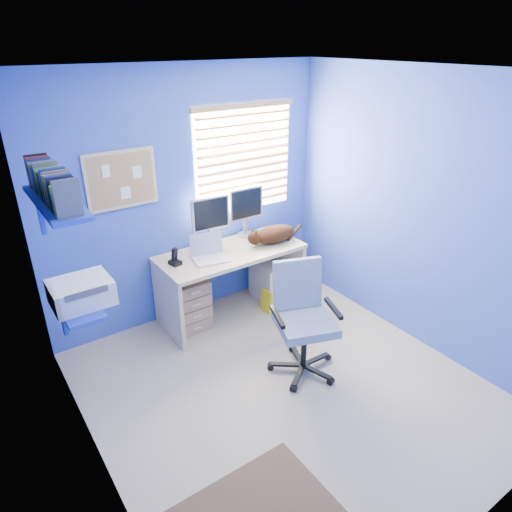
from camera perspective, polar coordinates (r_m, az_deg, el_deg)
floor at (r=4.03m, az=3.67°, el=-16.21°), size 3.00×3.20×0.00m
ceiling at (r=3.00m, az=5.10°, el=22.02°), size 3.00×3.20×0.00m
wall_back at (r=4.59m, az=-8.41°, el=7.17°), size 3.00×0.01×2.50m
wall_front at (r=2.50m, az=28.54°, el=-13.21°), size 3.00×0.01×2.50m
wall_left at (r=2.76m, az=-21.13°, el=-7.74°), size 0.01×3.20×2.50m
wall_right at (r=4.36m, az=19.89°, el=4.90°), size 0.01×3.20×2.50m
desk at (r=4.78m, az=-3.07°, el=-3.35°), size 1.49×0.65×0.74m
laptop at (r=4.38m, az=-5.72°, el=0.79°), size 0.37×0.32×0.22m
monitor_left at (r=4.60m, az=-5.77°, el=4.21°), size 0.41×0.15×0.54m
monitor_right at (r=4.86m, az=-1.38°, el=5.52°), size 0.40×0.12×0.54m
phone at (r=4.35m, az=-10.13°, el=-0.05°), size 0.11×0.13×0.17m
mug at (r=4.83m, az=-0.05°, el=2.56°), size 0.10×0.09×0.10m
cd_spindle at (r=4.93m, az=1.13°, el=2.91°), size 0.13×0.13×0.07m
cat at (r=4.78m, az=2.33°, el=2.77°), size 0.49×0.26×0.17m
tower_pc at (r=5.09m, az=1.26°, el=-3.22°), size 0.21×0.45×0.45m
drawer_boxes at (r=4.64m, az=-8.19°, el=-5.98°), size 0.35×0.28×0.54m
yellow_book at (r=4.93m, az=1.29°, el=-5.67°), size 0.03×0.17×0.24m
backpack at (r=5.27m, az=4.42°, el=-3.15°), size 0.28×0.23×0.30m
office_chair at (r=4.04m, az=5.83°, el=-9.51°), size 0.73×0.73×0.99m
window_blinds at (r=4.79m, az=-1.39°, el=11.96°), size 1.15×0.05×1.10m
corkboard at (r=4.25m, az=-16.45°, el=9.13°), size 0.64×0.02×0.52m
wall_shelves at (r=3.36m, az=-22.64°, el=1.68°), size 0.42×0.90×1.05m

